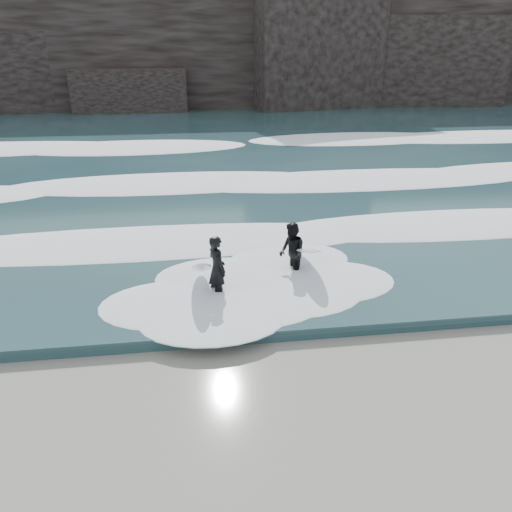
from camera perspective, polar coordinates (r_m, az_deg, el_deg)
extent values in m
plane|color=brown|center=(9.56, 14.27, -18.84)|extent=(120.00, 120.00, 0.00)
cube|color=#213E45|center=(36.12, -2.71, 13.62)|extent=(90.00, 52.00, 0.30)
cube|color=black|center=(52.56, -4.63, 21.98)|extent=(70.00, 9.00, 10.00)
ellipsoid|color=white|center=(16.84, 3.49, 2.84)|extent=(60.00, 3.20, 0.20)
ellipsoid|color=white|center=(23.42, 0.21, 8.89)|extent=(60.00, 4.00, 0.24)
ellipsoid|color=white|center=(32.15, -2.05, 12.95)|extent=(60.00, 4.80, 0.30)
imported|color=black|center=(12.90, -4.47, -1.46)|extent=(0.67, 0.78, 1.80)
ellipsoid|color=white|center=(12.92, -6.26, -1.32)|extent=(0.55, 1.75, 1.07)
imported|color=black|center=(14.01, 4.11, 0.42)|extent=(0.77, 0.92, 1.70)
ellipsoid|color=silver|center=(14.07, 5.79, 0.74)|extent=(0.64, 2.26, 0.89)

